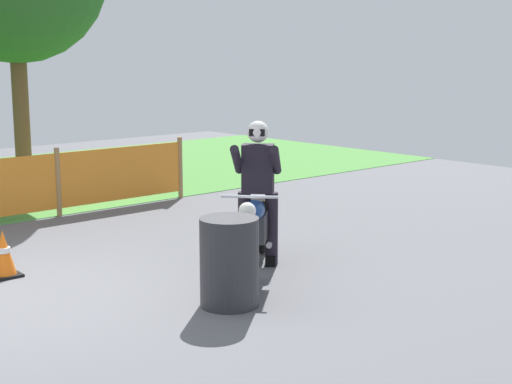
{
  "coord_description": "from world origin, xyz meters",
  "views": [
    {
      "loc": [
        -2.97,
        -7.09,
        2.44
      ],
      "look_at": [
        2.62,
        -0.83,
        0.9
      ],
      "focal_mm": 52.89,
      "sensor_mm": 36.0,
      "label": 1
    }
  ],
  "objects_px": {
    "motorcycle_lead": "(256,229)",
    "rider_lead": "(258,184)",
    "traffic_cone": "(4,254)",
    "spare_drum": "(229,262)"
  },
  "relations": [
    {
      "from": "motorcycle_lead",
      "to": "rider_lead",
      "type": "distance_m",
      "value": 0.53
    },
    {
      "from": "motorcycle_lead",
      "to": "spare_drum",
      "type": "xyz_separation_m",
      "value": [
        -1.04,
        -0.77,
        -0.03
      ]
    },
    {
      "from": "motorcycle_lead",
      "to": "traffic_cone",
      "type": "bearing_deg",
      "value": -77.5
    },
    {
      "from": "rider_lead",
      "to": "traffic_cone",
      "type": "relative_size",
      "value": 3.19
    },
    {
      "from": "motorcycle_lead",
      "to": "rider_lead",
      "type": "xyz_separation_m",
      "value": [
        0.17,
        0.15,
        0.48
      ]
    },
    {
      "from": "traffic_cone",
      "to": "spare_drum",
      "type": "bearing_deg",
      "value": -62.69
    },
    {
      "from": "motorcycle_lead",
      "to": "spare_drum",
      "type": "bearing_deg",
      "value": -5.22
    },
    {
      "from": "rider_lead",
      "to": "traffic_cone",
      "type": "distance_m",
      "value": 2.95
    },
    {
      "from": "rider_lead",
      "to": "traffic_cone",
      "type": "bearing_deg",
      "value": -73.12
    },
    {
      "from": "traffic_cone",
      "to": "motorcycle_lead",
      "type": "bearing_deg",
      "value": -35.63
    }
  ]
}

